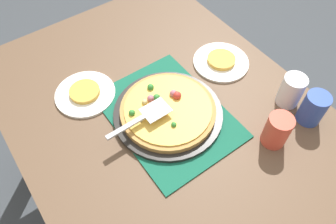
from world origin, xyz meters
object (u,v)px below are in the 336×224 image
pizza_pan (168,113)px  served_slice_right (85,92)px  plate_near_left (221,62)px  pizza_server (144,117)px  plate_far_right (85,94)px  cup_near (277,130)px  cup_corner (291,91)px  pizza (168,109)px  served_slice_left (221,60)px  cup_far (313,108)px

pizza_pan → served_slice_right: bearing=-142.9°
plate_near_left → pizza_server: bearing=-78.2°
plate_far_right → pizza_server: size_ratio=0.95×
served_slice_right → cup_near: 0.68m
cup_corner → pizza_server: size_ratio=0.52×
pizza → plate_far_right: size_ratio=1.50×
served_slice_right → served_slice_left: bearing=71.9°
served_slice_left → plate_far_right: bearing=-108.1°
pizza → served_slice_right: size_ratio=3.00×
cup_corner → cup_near: bearing=-62.3°
plate_near_left → served_slice_left: served_slice_left is taller
cup_far → plate_far_right: bearing=-133.5°
served_slice_left → cup_near: cup_near is taller
pizza_pan → cup_corner: 0.44m
served_slice_right → cup_near: cup_near is taller
served_slice_left → cup_near: 0.39m
plate_near_left → plate_far_right: same height
served_slice_right → cup_corner: bearing=51.9°
plate_far_right → cup_near: cup_near is taller
cup_far → cup_corner: 0.10m
pizza → cup_corner: bearing=62.5°
pizza → cup_corner: cup_corner is taller
pizza → pizza_server: 0.10m
pizza_pan → pizza_server: (0.00, -0.10, 0.06)m
cup_near → cup_corner: bearing=117.7°
cup_far → pizza: bearing=-127.5°
plate_near_left → pizza_server: 0.43m
pizza → served_slice_left: 0.33m
cup_near → pizza_server: cup_near is taller
pizza_pan → pizza: (-0.00, -0.00, 0.02)m
pizza → cup_near: (0.29, 0.22, 0.03)m
plate_near_left → cup_far: cup_far is taller
plate_near_left → pizza_pan: bearing=-75.0°
plate_far_right → pizza_server: pizza_server is taller
plate_far_right → plate_near_left: bearing=71.9°
plate_far_right → cup_far: 0.80m
pizza → pizza_pan: bearing=12.3°
pizza_server → plate_far_right: bearing=-159.7°
pizza_pan → cup_far: bearing=52.7°
cup_corner → cup_far: bearing=0.5°
served_slice_left → pizza: bearing=-75.3°
served_slice_left → cup_far: 0.39m
pizza_pan → pizza_server: size_ratio=1.65×
plate_near_left → cup_near: bearing=-15.0°
cup_near → plate_near_left: bearing=165.0°
plate_far_right → pizza_server: 0.28m
cup_far → cup_corner: (-0.10, -0.00, 0.00)m
cup_near → cup_far: (0.01, 0.16, 0.00)m
served_slice_left → cup_corner: (0.28, 0.06, 0.04)m
served_slice_right → cup_corner: cup_corner is taller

